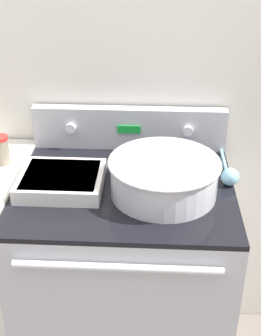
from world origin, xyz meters
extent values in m
cube|color=silver|center=(0.00, 0.68, 1.25)|extent=(8.00, 0.05, 2.50)
cube|color=#BCBCC1|center=(0.00, 0.32, 0.46)|extent=(0.76, 0.64, 0.92)
cube|color=black|center=(0.00, 0.32, 0.93)|extent=(0.76, 0.64, 0.02)
cylinder|color=silver|center=(0.00, -0.02, 0.86)|extent=(0.62, 0.02, 0.02)
cube|color=#BCBCC1|center=(0.00, 0.62, 1.02)|extent=(0.76, 0.05, 0.17)
cylinder|color=white|center=(-0.23, 0.59, 1.03)|extent=(0.04, 0.02, 0.04)
cylinder|color=white|center=(0.23, 0.59, 1.03)|extent=(0.04, 0.02, 0.04)
cube|color=green|center=(0.00, 0.59, 1.03)|extent=(0.09, 0.01, 0.03)
cylinder|color=silver|center=(0.13, 0.28, 1.00)|extent=(0.36, 0.36, 0.13)
torus|color=silver|center=(0.13, 0.28, 1.06)|extent=(0.38, 0.38, 0.01)
cylinder|color=beige|center=(0.13, 0.28, 1.04)|extent=(0.33, 0.33, 0.02)
cube|color=silver|center=(-0.22, 0.30, 0.96)|extent=(0.29, 0.25, 0.05)
cube|color=#B2894C|center=(-0.22, 0.30, 0.98)|extent=(0.25, 0.22, 0.03)
cylinder|color=#7AB2C6|center=(0.37, 0.48, 0.94)|extent=(0.01, 0.26, 0.01)
sphere|color=#7AB2C6|center=(0.37, 0.35, 0.97)|extent=(0.06, 0.06, 0.06)
cylinder|color=gray|center=(-0.46, 0.44, 1.00)|extent=(0.06, 0.06, 0.10)
camera|label=1|loc=(0.10, -1.07, 1.78)|focal=50.00mm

